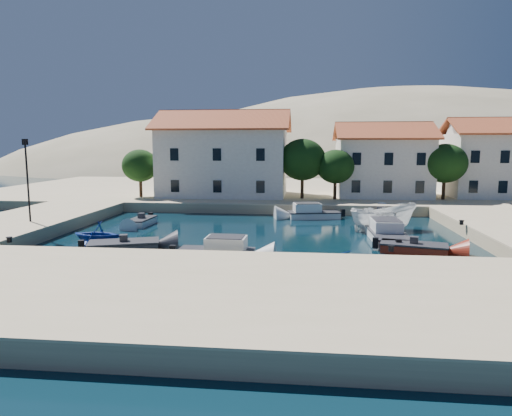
% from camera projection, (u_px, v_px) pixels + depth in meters
% --- Properties ---
extents(ground, '(400.00, 400.00, 0.00)m').
position_uv_depth(ground, '(244.00, 269.00, 25.13)').
color(ground, black).
rests_on(ground, ground).
extents(quay_south, '(52.00, 12.00, 1.00)m').
position_uv_depth(quay_south, '(226.00, 296.00, 19.15)').
color(quay_south, '#C4B086').
rests_on(quay_south, ground).
extents(quay_west, '(8.00, 20.00, 1.00)m').
position_uv_depth(quay_west, '(28.00, 223.00, 36.89)').
color(quay_west, '#C4B086').
rests_on(quay_west, ground).
extents(quay_north, '(80.00, 36.00, 1.00)m').
position_uv_depth(quay_north, '(295.00, 191.00, 62.28)').
color(quay_north, '#C4B086').
rests_on(quay_north, ground).
extents(hills, '(254.00, 176.00, 99.00)m').
position_uv_depth(hills, '(357.00, 239.00, 147.95)').
color(hills, gray).
rests_on(hills, ground).
extents(building_left, '(14.70, 9.45, 9.70)m').
position_uv_depth(building_left, '(224.00, 152.00, 52.52)').
color(building_left, silver).
rests_on(building_left, quay_north).
extents(building_mid, '(10.50, 8.40, 8.30)m').
position_uv_depth(building_mid, '(382.00, 159.00, 51.72)').
color(building_mid, silver).
rests_on(building_mid, quay_north).
extents(building_right, '(9.45, 8.40, 8.80)m').
position_uv_depth(building_right, '(490.00, 157.00, 51.42)').
color(building_right, silver).
rests_on(building_right, quay_north).
extents(trees, '(37.30, 5.30, 6.45)m').
position_uv_depth(trees, '(317.00, 163.00, 49.07)').
color(trees, '#382314').
rests_on(trees, quay_north).
extents(lamppost, '(0.35, 0.25, 6.22)m').
position_uv_depth(lamppost, '(27.00, 172.00, 34.18)').
color(lamppost, black).
rests_on(lamppost, quay_west).
extents(bollards, '(29.36, 9.56, 0.30)m').
position_uv_depth(bollards, '(297.00, 236.00, 28.49)').
color(bollards, black).
rests_on(bollards, ground).
extents(motorboat_grey_sw, '(4.82, 3.29, 1.25)m').
position_uv_depth(motorboat_grey_sw, '(124.00, 246.00, 29.46)').
color(motorboat_grey_sw, '#2E2E33').
rests_on(motorboat_grey_sw, ground).
extents(cabin_cruiser_south, '(4.57, 2.06, 1.60)m').
position_uv_depth(cabin_cruiser_south, '(216.00, 252.00, 27.06)').
color(cabin_cruiser_south, white).
rests_on(cabin_cruiser_south, ground).
extents(rowboat_south, '(4.46, 3.39, 0.87)m').
position_uv_depth(rowboat_south, '(352.00, 265.00, 26.01)').
color(rowboat_south, navy).
rests_on(rowboat_south, ground).
extents(motorboat_red_se, '(4.38, 2.78, 1.25)m').
position_uv_depth(motorboat_red_se, '(414.00, 248.00, 28.83)').
color(motorboat_red_se, maroon).
rests_on(motorboat_red_se, ground).
extents(cabin_cruiser_east, '(2.45, 5.81, 1.60)m').
position_uv_depth(cabin_cruiser_east, '(388.00, 234.00, 32.46)').
color(cabin_cruiser_east, white).
rests_on(cabin_cruiser_east, ground).
extents(boat_east, '(6.30, 4.39, 2.28)m').
position_uv_depth(boat_east, '(383.00, 230.00, 36.49)').
color(boat_east, white).
rests_on(boat_east, ground).
extents(motorboat_white_ne, '(2.66, 4.20, 1.25)m').
position_uv_depth(motorboat_white_ne, '(380.00, 215.00, 42.55)').
color(motorboat_white_ne, white).
rests_on(motorboat_white_ne, ground).
extents(rowboat_west, '(3.76, 3.35, 1.80)m').
position_uv_depth(rowboat_west, '(98.00, 245.00, 31.22)').
color(rowboat_west, navy).
rests_on(rowboat_west, ground).
extents(motorboat_white_west, '(1.72, 3.55, 1.25)m').
position_uv_depth(motorboat_white_west, '(142.00, 222.00, 38.76)').
color(motorboat_white_west, white).
rests_on(motorboat_white_west, ground).
extents(cabin_cruiser_north, '(5.01, 2.86, 1.60)m').
position_uv_depth(cabin_cruiser_north, '(314.00, 213.00, 42.50)').
color(cabin_cruiser_north, white).
rests_on(cabin_cruiser_north, ground).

